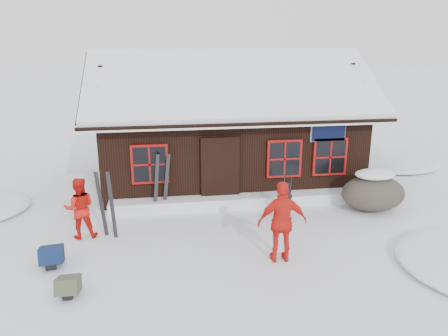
% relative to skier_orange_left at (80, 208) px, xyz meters
% --- Properties ---
extents(ground, '(120.00, 120.00, 0.00)m').
position_rel_skier_orange_left_xyz_m(ground, '(2.79, -0.82, -0.77)').
color(ground, white).
rests_on(ground, ground).
extents(mountain_hut, '(8.90, 6.09, 4.42)m').
position_rel_skier_orange_left_xyz_m(mountain_hut, '(4.29, 4.16, 0.80)').
color(mountain_hut, black).
rests_on(mountain_hut, ground).
extents(snow_drift, '(7.60, 0.60, 0.35)m').
position_rel_skier_orange_left_xyz_m(snow_drift, '(4.29, 1.43, -0.60)').
color(snow_drift, white).
rests_on(snow_drift, ground).
extents(snow_mounds, '(20.60, 13.20, 0.48)m').
position_rel_skier_orange_left_xyz_m(snow_mounds, '(4.44, 1.04, -0.77)').
color(snow_mounds, white).
rests_on(snow_mounds, ground).
extents(skier_orange_left, '(0.81, 0.66, 1.55)m').
position_rel_skier_orange_left_xyz_m(skier_orange_left, '(0.00, 0.00, 0.00)').
color(skier_orange_left, red).
rests_on(skier_orange_left, ground).
extents(skier_orange_right, '(1.10, 0.49, 1.85)m').
position_rel_skier_orange_left_xyz_m(skier_orange_right, '(4.57, -1.86, 0.15)').
color(skier_orange_right, red).
rests_on(skier_orange_right, ground).
extents(skier_crouched, '(0.62, 0.56, 1.06)m').
position_rel_skier_orange_left_xyz_m(skier_crouched, '(5.30, 0.36, -0.25)').
color(skier_crouched, black).
rests_on(skier_crouched, ground).
extents(boulder, '(1.82, 1.36, 1.07)m').
position_rel_skier_orange_left_xyz_m(boulder, '(7.96, 0.63, -0.23)').
color(boulder, '#4B443C').
rests_on(boulder, ground).
extents(ski_pair_mid, '(0.48, 0.23, 1.73)m').
position_rel_skier_orange_left_xyz_m(ski_pair_mid, '(0.65, -0.04, 0.04)').
color(ski_pair_mid, black).
rests_on(ski_pair_mid, ground).
extents(ski_pair_right, '(0.56, 0.19, 1.73)m').
position_rel_skier_orange_left_xyz_m(ski_pair_right, '(1.99, 1.38, 0.04)').
color(ski_pair_right, black).
rests_on(ski_pair_right, ground).
extents(ski_poles, '(0.25, 0.13, 1.42)m').
position_rel_skier_orange_left_xyz_m(ski_poles, '(5.17, -0.11, -0.10)').
color(ski_poles, black).
rests_on(ski_poles, ground).
extents(backpack_blue, '(0.59, 0.72, 0.35)m').
position_rel_skier_orange_left_xyz_m(backpack_blue, '(-0.42, -1.36, -0.60)').
color(backpack_blue, '#0F1E42').
rests_on(backpack_blue, ground).
extents(backpack_olive, '(0.43, 0.56, 0.30)m').
position_rel_skier_orange_left_xyz_m(backpack_olive, '(0.15, -2.59, -0.62)').
color(backpack_olive, '#454833').
rests_on(backpack_olive, ground).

